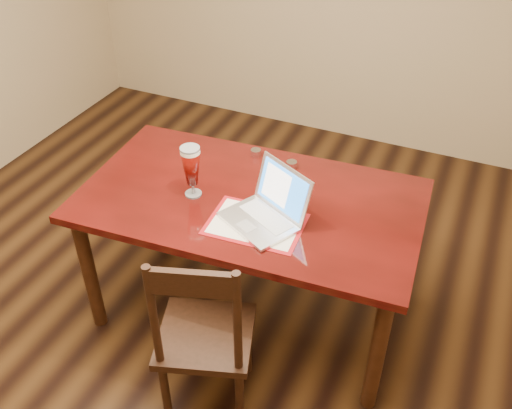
% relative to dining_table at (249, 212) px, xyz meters
% --- Properties ---
extents(ground, '(5.00, 5.00, 0.00)m').
position_rel_dining_table_xyz_m(ground, '(-0.29, -0.22, -0.74)').
color(ground, black).
rests_on(ground, ground).
extents(room_shell, '(4.51, 5.01, 2.71)m').
position_rel_dining_table_xyz_m(room_shell, '(-0.29, -0.22, 1.02)').
color(room_shell, tan).
rests_on(room_shell, ground).
extents(dining_table, '(1.85, 1.12, 1.13)m').
position_rel_dining_table_xyz_m(dining_table, '(0.00, 0.00, 0.00)').
color(dining_table, '#480B09').
rests_on(dining_table, ground).
extents(dining_chair, '(0.56, 0.54, 1.05)m').
position_rel_dining_table_xyz_m(dining_chair, '(0.07, -0.67, -0.25)').
color(dining_chair, black).
rests_on(dining_chair, ground).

